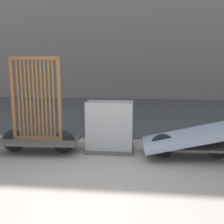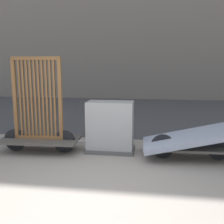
# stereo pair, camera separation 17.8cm
# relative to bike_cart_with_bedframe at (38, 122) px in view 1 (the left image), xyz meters

# --- Properties ---
(ground_plane) EXTENTS (60.00, 60.00, 0.00)m
(ground_plane) POSITION_rel_bike_cart_with_bedframe_xyz_m (1.52, -1.91, -0.64)
(ground_plane) COLOR gray
(road_strip) EXTENTS (56.00, 8.05, 0.01)m
(road_strip) POSITION_rel_bike_cart_with_bedframe_xyz_m (1.52, 5.22, -0.64)
(road_strip) COLOR #424244
(road_strip) RESTS_ON ground_plane
(bike_cart_with_bedframe) EXTENTS (2.34, 0.82, 1.94)m
(bike_cart_with_bedframe) POSITION_rel_bike_cart_with_bedframe_xyz_m (0.00, 0.00, 0.00)
(bike_cart_with_bedframe) COLOR #4C4742
(bike_cart_with_bedframe) RESTS_ON ground_plane
(bike_cart_with_mattress) EXTENTS (2.43, 0.96, 0.68)m
(bike_cart_with_mattress) POSITION_rel_bike_cart_with_bedframe_xyz_m (3.04, -0.00, -0.26)
(bike_cart_with_mattress) COLOR #4C4742
(bike_cart_with_mattress) RESTS_ON ground_plane
(utility_cabinet) EXTENTS (1.00, 0.56, 1.05)m
(utility_cabinet) POSITION_rel_bike_cart_with_bedframe_xyz_m (1.44, 0.23, -0.16)
(utility_cabinet) COLOR #4C4C4C
(utility_cabinet) RESTS_ON ground_plane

